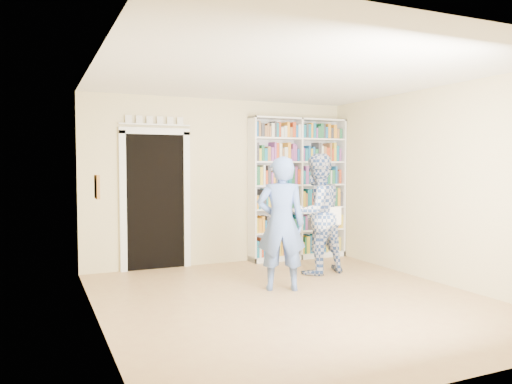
# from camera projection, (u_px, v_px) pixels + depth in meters

# --- Properties ---
(floor) EXTENTS (5.00, 5.00, 0.00)m
(floor) POSITION_uv_depth(u_px,v_px,m) (293.00, 300.00, 6.01)
(floor) COLOR #A77851
(floor) RESTS_ON ground
(ceiling) EXTENTS (5.00, 5.00, 0.00)m
(ceiling) POSITION_uv_depth(u_px,v_px,m) (294.00, 74.00, 5.87)
(ceiling) COLOR white
(ceiling) RESTS_ON wall_back
(wall_back) EXTENTS (4.50, 0.00, 4.50)m
(wall_back) POSITION_uv_depth(u_px,v_px,m) (221.00, 182.00, 8.22)
(wall_back) COLOR beige
(wall_back) RESTS_ON floor
(wall_left) EXTENTS (0.00, 5.00, 5.00)m
(wall_left) POSITION_uv_depth(u_px,v_px,m) (97.00, 193.00, 5.02)
(wall_left) COLOR beige
(wall_left) RESTS_ON floor
(wall_right) EXTENTS (0.00, 5.00, 5.00)m
(wall_right) POSITION_uv_depth(u_px,v_px,m) (438.00, 185.00, 6.86)
(wall_right) COLOR beige
(wall_right) RESTS_ON floor
(bookshelf) EXTENTS (1.77, 0.33, 2.43)m
(bookshelf) POSITION_uv_depth(u_px,v_px,m) (298.00, 188.00, 8.63)
(bookshelf) COLOR white
(bookshelf) RESTS_ON floor
(doorway) EXTENTS (1.10, 0.08, 2.43)m
(doorway) POSITION_uv_depth(u_px,v_px,m) (155.00, 194.00, 7.76)
(doorway) COLOR black
(doorway) RESTS_ON floor
(wall_art) EXTENTS (0.03, 0.25, 0.25)m
(wall_art) POSITION_uv_depth(u_px,v_px,m) (97.00, 187.00, 5.21)
(wall_art) COLOR brown
(wall_art) RESTS_ON wall_left
(man_blue) EXTENTS (0.74, 0.63, 1.74)m
(man_blue) POSITION_uv_depth(u_px,v_px,m) (281.00, 224.00, 6.46)
(man_blue) COLOR #5270B6
(man_blue) RESTS_ON floor
(man_plaid) EXTENTS (0.97, 0.80, 1.79)m
(man_plaid) POSITION_uv_depth(u_px,v_px,m) (317.00, 214.00, 7.44)
(man_plaid) COLOR #2C4886
(man_plaid) RESTS_ON floor
(paper_sheet) EXTENTS (0.18, 0.03, 0.26)m
(paper_sheet) POSITION_uv_depth(u_px,v_px,m) (335.00, 216.00, 7.26)
(paper_sheet) COLOR white
(paper_sheet) RESTS_ON man_plaid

